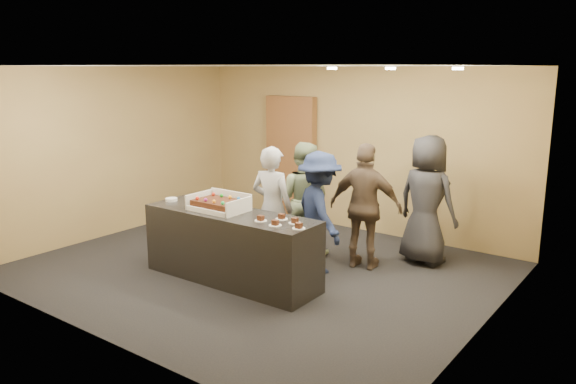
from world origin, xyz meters
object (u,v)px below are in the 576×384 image
(person_brown_extra, at_px, (365,207))
(person_dark_suit, at_px, (427,200))
(plate_stack, at_px, (171,200))
(person_server_grey, at_px, (272,208))
(cake_box, at_px, (220,206))
(serving_counter, at_px, (231,247))
(person_sage_man, at_px, (303,199))
(storage_cabinet, at_px, (291,158))
(person_navy_man, at_px, (319,212))
(sheet_cake, at_px, (219,203))

(person_brown_extra, height_order, person_dark_suit, person_dark_suit)
(plate_stack, height_order, person_server_grey, person_server_grey)
(cake_box, xyz_separation_m, person_dark_suit, (1.91, 2.09, -0.05))
(serving_counter, height_order, person_sage_man, person_sage_man)
(serving_counter, relative_size, person_brown_extra, 1.40)
(serving_counter, distance_m, storage_cabinet, 3.23)
(plate_stack, bearing_deg, person_navy_man, 28.73)
(cake_box, xyz_separation_m, person_brown_extra, (1.33, 1.41, -0.09))
(cake_box, bearing_deg, sheet_cake, -90.96)
(storage_cabinet, height_order, plate_stack, storage_cabinet)
(person_server_grey, relative_size, person_sage_man, 1.01)
(person_brown_extra, distance_m, person_dark_suit, 0.89)
(storage_cabinet, relative_size, person_sage_man, 1.33)
(person_sage_man, bearing_deg, person_navy_man, 124.22)
(person_server_grey, relative_size, person_navy_man, 1.03)
(storage_cabinet, relative_size, plate_stack, 13.65)
(sheet_cake, xyz_separation_m, plate_stack, (-0.87, -0.01, -0.08))
(serving_counter, xyz_separation_m, storage_cabinet, (-1.20, 2.93, 0.64))
(sheet_cake, height_order, person_sage_man, person_sage_man)
(plate_stack, height_order, person_navy_man, person_navy_man)
(person_sage_man, relative_size, person_dark_suit, 0.92)
(storage_cabinet, distance_m, cake_box, 3.08)
(serving_counter, xyz_separation_m, person_brown_extra, (1.14, 1.44, 0.41))
(person_navy_man, xyz_separation_m, person_brown_extra, (0.42, 0.48, 0.05))
(serving_counter, relative_size, sheet_cake, 3.95)
(serving_counter, distance_m, sheet_cake, 0.58)
(cake_box, xyz_separation_m, person_navy_man, (0.91, 0.93, -0.14))
(serving_counter, bearing_deg, person_server_grey, 78.53)
(person_dark_suit, bearing_deg, sheet_cake, 57.89)
(person_server_grey, xyz_separation_m, person_dark_suit, (1.58, 1.43, 0.06))
(person_server_grey, height_order, person_navy_man, person_server_grey)
(person_server_grey, distance_m, person_sage_man, 0.73)
(person_sage_man, bearing_deg, person_brown_extra, 163.29)
(plate_stack, relative_size, person_dark_suit, 0.09)
(person_dark_suit, bearing_deg, cake_box, 57.54)
(storage_cabinet, distance_m, person_brown_extra, 2.78)
(person_brown_extra, bearing_deg, plate_stack, 23.29)
(person_sage_man, xyz_separation_m, person_brown_extra, (1.01, 0.02, 0.03))
(serving_counter, xyz_separation_m, person_sage_man, (0.13, 1.41, 0.38))
(cake_box, relative_size, person_navy_man, 0.44)
(storage_cabinet, distance_m, person_navy_man, 2.76)
(cake_box, bearing_deg, person_navy_man, 45.82)
(serving_counter, height_order, person_dark_suit, person_dark_suit)
(cake_box, distance_m, person_dark_suit, 2.83)
(cake_box, relative_size, person_server_grey, 0.43)
(person_brown_extra, xyz_separation_m, person_dark_suit, (0.58, 0.68, 0.04))
(person_dark_suit, bearing_deg, person_brown_extra, 59.64)
(person_brown_extra, bearing_deg, sheet_cake, 37.05)
(person_server_grey, xyz_separation_m, person_sage_man, (-0.01, 0.72, -0.01))
(sheet_cake, distance_m, person_brown_extra, 1.96)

